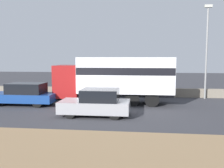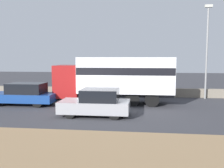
% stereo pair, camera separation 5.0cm
% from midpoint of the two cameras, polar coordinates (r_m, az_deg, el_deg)
% --- Properties ---
extents(ground_plane, '(80.00, 80.00, 0.00)m').
position_cam_midpoint_polar(ground_plane, '(14.65, -4.63, -6.61)').
color(ground_plane, '#38383D').
extents(dirt_shoulder_foreground, '(60.00, 4.17, 0.04)m').
position_cam_midpoint_polar(dirt_shoulder_foreground, '(9.36, -11.65, -13.98)').
color(dirt_shoulder_foreground, '#937551').
rests_on(dirt_shoulder_foreground, ground_plane).
extents(stone_wall_backdrop, '(60.00, 0.35, 0.71)m').
position_cam_midpoint_polar(stone_wall_backdrop, '(20.99, -1.12, -1.76)').
color(stone_wall_backdrop, gray).
rests_on(stone_wall_backdrop, ground_plane).
extents(street_lamp, '(0.56, 0.28, 7.18)m').
position_cam_midpoint_polar(street_lamp, '(20.69, 20.78, 8.26)').
color(street_lamp, gray).
rests_on(street_lamp, ground_plane).
extents(box_truck, '(8.16, 2.48, 3.23)m').
position_cam_midpoint_polar(box_truck, '(17.31, 1.10, 1.73)').
color(box_truck, maroon).
rests_on(box_truck, ground_plane).
extents(car_hatchback, '(3.83, 1.85, 1.49)m').
position_cam_midpoint_polar(car_hatchback, '(13.82, -3.67, -4.32)').
color(car_hatchback, '#9E9EA3').
rests_on(car_hatchback, ground_plane).
extents(car_sedan_second, '(4.57, 1.71, 1.50)m').
position_cam_midpoint_polar(car_sedan_second, '(17.90, -19.68, -2.23)').
color(car_sedan_second, navy).
rests_on(car_sedan_second, ground_plane).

